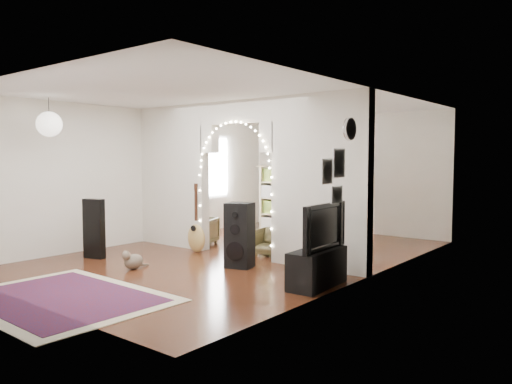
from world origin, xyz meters
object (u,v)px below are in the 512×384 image
Objects in this scene: dining_table at (316,210)px; media_console at (317,268)px; dining_chair_left at (201,231)px; acoustic_guitar at (196,227)px; floor_speaker at (240,235)px; dining_chair_right at (271,242)px; bookcase at (290,199)px.

media_console is at bearing -58.56° from dining_table.
dining_chair_left is at bearing 156.41° from media_console.
acoustic_guitar reaches higher than media_console.
floor_speaker is 1.11m from dining_chair_right.
media_console is (2.99, -0.70, -0.21)m from acoustic_guitar.
acoustic_guitar reaches higher than dining_chair_left.
floor_speaker is 1.02× the size of media_console.
bookcase is (-1.45, 3.49, 0.26)m from floor_speaker.
dining_table is at bearing 119.03° from media_console.
bookcase is 2.52m from dining_chair_left.
dining_chair_right is at bearing -21.00° from dining_chair_left.
dining_chair_left is at bearing -123.41° from bookcase.
acoustic_guitar is 1.79× the size of dining_chair_left.
floor_speaker is 2.56m from dining_table.
bookcase is at bearing 106.44° from dining_chair_right.
dining_chair_left reaches higher than media_console.
media_console is 3.31m from dining_table.
dining_chair_right is (1.26, 0.60, -0.22)m from acoustic_guitar.
bookcase reaches higher than floor_speaker.
floor_speaker is 1.72× the size of dining_chair_left.
dining_chair_right is (-0.17, 1.06, -0.27)m from floor_speaker.
acoustic_guitar reaches higher than dining_table.
acoustic_guitar is at bearing -71.88° from dining_chair_left.
bookcase is at bearing 125.86° from media_console.
dining_chair_right is (-1.73, 1.30, -0.01)m from media_console.
dining_chair_right is at bearing 140.03° from media_console.
bookcase reaches higher than dining_chair_right.
floor_speaker is 0.66× the size of bookcase.
acoustic_guitar is at bearing 163.73° from media_console.
dining_chair_right is (1.28, -2.42, -0.53)m from bookcase.
dining_table is at bearing -59.17° from bookcase.
floor_speaker reaches higher than dining_table.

